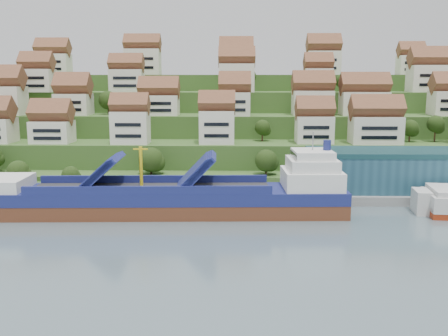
{
  "coord_description": "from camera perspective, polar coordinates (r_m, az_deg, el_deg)",
  "views": [
    {
      "loc": [
        3.18,
        -106.22,
        29.58
      ],
      "look_at": [
        0.64,
        14.0,
        8.0
      ],
      "focal_mm": 40.0,
      "sensor_mm": 36.0,
      "label": 1
    }
  ],
  "objects": [
    {
      "name": "hillside_trees",
      "position": [
        151.09,
        -4.22,
        5.1
      ],
      "size": [
        139.18,
        62.53,
        32.28
      ],
      "color": "#284115",
      "rests_on": "ground"
    },
    {
      "name": "ground",
      "position": [
        110.31,
        -0.49,
        -5.38
      ],
      "size": [
        300.0,
        300.0,
        0.0
      ],
      "primitive_type": "plane",
      "color": "slate",
      "rests_on": "ground"
    },
    {
      "name": "flagpole",
      "position": [
        119.35,
        8.38,
        -0.9
      ],
      "size": [
        1.28,
        0.16,
        8.0
      ],
      "color": "gray",
      "rests_on": "quay"
    },
    {
      "name": "hillside",
      "position": [
        210.65,
        0.34,
        5.02
      ],
      "size": [
        260.0,
        128.0,
        31.0
      ],
      "color": "#2D4C1E",
      "rests_on": "ground"
    },
    {
      "name": "hillside_village",
      "position": [
        167.16,
        0.63,
        8.41
      ],
      "size": [
        156.38,
        62.66,
        29.67
      ],
      "color": "white",
      "rests_on": "ground"
    },
    {
      "name": "warehouse",
      "position": [
        134.42,
        22.49,
        -0.19
      ],
      "size": [
        60.0,
        15.0,
        10.0
      ],
      "primitive_type": "cube",
      "color": "#244F63",
      "rests_on": "quay"
    },
    {
      "name": "quay",
      "position": [
        125.65,
        8.88,
        -3.05
      ],
      "size": [
        180.0,
        14.0,
        2.2
      ],
      "primitive_type": "cube",
      "color": "gray",
      "rests_on": "ground"
    },
    {
      "name": "cargo_ship",
      "position": [
        110.81,
        -6.06,
        -3.55
      ],
      "size": [
        81.52,
        15.58,
        18.03
      ],
      "rotation": [
        0.0,
        0.0,
        0.04
      ],
      "color": "brown",
      "rests_on": "ground"
    }
  ]
}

